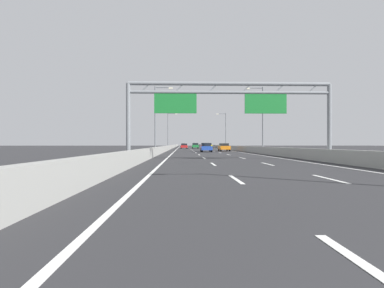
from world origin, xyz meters
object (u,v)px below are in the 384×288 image
(black_car, at_px, (183,145))
(yellow_car, at_px, (208,146))
(streetlamp_left_mid, at_px, (157,115))
(streetlamp_right_far, at_px, (225,129))
(blue_car, at_px, (206,147))
(streetlamp_left_far, at_px, (169,128))
(red_car, at_px, (184,146))
(streetlamp_right_mid, at_px, (261,116))
(green_car, at_px, (195,146))
(sign_gantry, at_px, (228,101))
(silver_car, at_px, (207,146))
(orange_car, at_px, (224,147))

(black_car, bearing_deg, yellow_car, -81.85)
(streetlamp_left_mid, relative_size, streetlamp_right_far, 1.00)
(blue_car, height_order, black_car, black_car)
(streetlamp_left_far, relative_size, red_car, 2.15)
(blue_car, relative_size, black_car, 0.96)
(streetlamp_right_mid, distance_m, red_car, 41.27)
(streetlamp_left_mid, relative_size, streetlamp_right_mid, 1.00)
(streetlamp_right_far, xyz_separation_m, green_car, (-7.69, 5.78, -4.61))
(black_car, distance_m, yellow_car, 48.35)
(sign_gantry, relative_size, blue_car, 3.79)
(green_car, height_order, black_car, green_car)
(sign_gantry, distance_m, streetlamp_left_mid, 21.27)
(streetlamp_right_mid, distance_m, black_car, 92.18)
(black_car, bearing_deg, streetlamp_right_far, -78.08)
(silver_car, height_order, green_car, green_car)
(green_car, bearing_deg, sign_gantry, -89.95)
(yellow_car, bearing_deg, black_car, 98.15)
(streetlamp_left_mid, bearing_deg, silver_car, 77.90)
(streetlamp_left_mid, height_order, red_car, streetlamp_left_mid)
(streetlamp_left_mid, relative_size, red_car, 2.15)
(black_car, xyz_separation_m, orange_car, (7.17, -79.08, -0.03))
(sign_gantry, relative_size, green_car, 3.59)
(blue_car, distance_m, black_car, 84.67)
(streetlamp_right_mid, height_order, blue_car, streetlamp_right_mid)
(streetlamp_right_far, height_order, red_car, streetlamp_right_far)
(streetlamp_right_far, distance_m, yellow_car, 7.31)
(blue_car, bearing_deg, sign_gantry, -90.44)
(orange_car, bearing_deg, blue_car, -123.59)
(red_car, height_order, orange_car, orange_car)
(streetlamp_left_mid, height_order, streetlamp_left_far, same)
(blue_car, distance_m, silver_car, 45.38)
(streetlamp_left_far, xyz_separation_m, streetlamp_right_far, (14.93, 0.00, 0.00))
(green_car, bearing_deg, streetlamp_right_mid, -80.39)
(silver_car, bearing_deg, red_car, -119.58)
(streetlamp_left_mid, bearing_deg, streetlamp_right_far, 69.36)
(red_car, bearing_deg, streetlamp_right_mid, -74.61)
(silver_car, xyz_separation_m, green_car, (-3.91, -6.64, 0.03))
(black_car, xyz_separation_m, yellow_car, (6.86, -47.86, 0.01))
(sign_gantry, distance_m, blue_car, 27.10)
(streetlamp_right_far, bearing_deg, streetlamp_right_mid, -90.00)
(streetlamp_left_far, bearing_deg, green_car, 38.59)
(red_car, bearing_deg, streetlamp_right_far, 0.50)
(silver_car, relative_size, green_car, 1.00)
(streetlamp_left_mid, height_order, blue_car, streetlamp_left_mid)
(yellow_car, relative_size, orange_car, 1.01)
(black_car, bearing_deg, streetlamp_left_mid, -92.50)
(orange_car, bearing_deg, red_car, 104.66)
(sign_gantry, bearing_deg, streetlamp_left_mid, 110.07)
(streetlamp_right_mid, xyz_separation_m, red_car, (-10.88, 39.53, -4.66))
(silver_car, bearing_deg, blue_car, -94.61)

